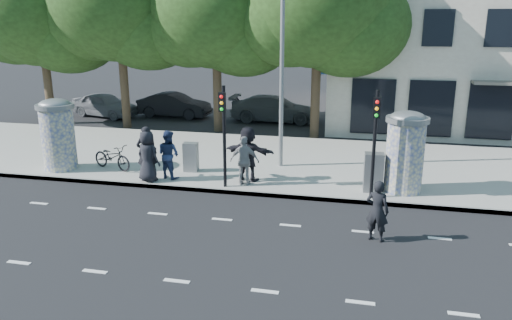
% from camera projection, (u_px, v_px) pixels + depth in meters
% --- Properties ---
extents(ground, '(120.00, 120.00, 0.00)m').
position_uv_depth(ground, '(207.00, 240.00, 13.13)').
color(ground, black).
rests_on(ground, ground).
extents(sidewalk, '(40.00, 8.00, 0.15)m').
position_uv_depth(sidewalk, '(264.00, 160.00, 20.15)').
color(sidewalk, gray).
rests_on(sidewalk, ground).
extents(curb, '(40.00, 0.10, 0.16)m').
position_uv_depth(curb, '(240.00, 193.00, 16.44)').
color(curb, slate).
rests_on(curb, ground).
extents(lane_dash_near, '(32.00, 0.12, 0.01)m').
position_uv_depth(lane_dash_near, '(177.00, 281.00, 11.07)').
color(lane_dash_near, silver).
rests_on(lane_dash_near, ground).
extents(lane_dash_far, '(32.00, 0.12, 0.01)m').
position_uv_depth(lane_dash_far, '(222.00, 219.00, 14.44)').
color(lane_dash_far, silver).
rests_on(lane_dash_far, ground).
extents(ad_column_left, '(1.36, 1.36, 2.65)m').
position_uv_depth(ad_column_left, '(58.00, 133.00, 18.43)').
color(ad_column_left, beige).
rests_on(ad_column_left, sidewalk).
extents(ad_column_right, '(1.36, 1.36, 2.65)m').
position_uv_depth(ad_column_right, '(405.00, 150.00, 16.04)').
color(ad_column_right, beige).
rests_on(ad_column_right, sidewalk).
extents(traffic_pole_near, '(0.22, 0.31, 3.40)m').
position_uv_depth(traffic_pole_near, '(224.00, 126.00, 16.20)').
color(traffic_pole_near, black).
rests_on(traffic_pole_near, sidewalk).
extents(traffic_pole_far, '(0.22, 0.31, 3.40)m').
position_uv_depth(traffic_pole_far, '(375.00, 134.00, 15.20)').
color(traffic_pole_far, black).
rests_on(traffic_pole_far, sidewalk).
extents(street_lamp, '(0.25, 0.93, 8.00)m').
position_uv_depth(street_lamp, '(282.00, 42.00, 17.87)').
color(street_lamp, slate).
rests_on(street_lamp, sidewalk).
extents(tree_far_left, '(7.20, 7.20, 9.26)m').
position_uv_depth(tree_far_left, '(39.00, 7.00, 25.87)').
color(tree_far_left, '#38281C').
rests_on(tree_far_left, ground).
extents(tree_mid_left, '(7.20, 7.20, 9.57)m').
position_uv_depth(tree_mid_left, '(118.00, 0.00, 24.85)').
color(tree_mid_left, '#38281C').
rests_on(tree_mid_left, ground).
extents(tree_near_left, '(6.80, 6.80, 8.97)m').
position_uv_depth(tree_near_left, '(216.00, 8.00, 24.11)').
color(tree_near_left, '#38281C').
rests_on(tree_near_left, ground).
extents(tree_center, '(7.00, 7.00, 9.30)m').
position_uv_depth(tree_center, '(318.00, 2.00, 22.63)').
color(tree_center, '#38281C').
rests_on(tree_center, ground).
extents(ped_a, '(1.00, 0.79, 1.80)m').
position_uv_depth(ped_a, '(148.00, 156.00, 17.16)').
color(ped_a, black).
rests_on(ped_a, sidewalk).
extents(ped_b, '(0.80, 0.65, 1.92)m').
position_uv_depth(ped_b, '(147.00, 153.00, 17.26)').
color(ped_b, black).
rests_on(ped_b, sidewalk).
extents(ped_c, '(1.01, 0.91, 1.72)m').
position_uv_depth(ped_c, '(169.00, 154.00, 17.53)').
color(ped_c, navy).
rests_on(ped_c, sidewalk).
extents(ped_e, '(0.99, 0.57, 1.69)m').
position_uv_depth(ped_e, '(245.00, 161.00, 16.78)').
color(ped_e, gray).
rests_on(ped_e, sidewalk).
extents(ped_f, '(1.87, 0.94, 1.92)m').
position_uv_depth(ped_f, '(248.00, 154.00, 17.21)').
color(ped_f, black).
rests_on(ped_f, sidewalk).
extents(man_road, '(0.69, 0.55, 1.65)m').
position_uv_depth(man_road, '(377.00, 211.00, 12.89)').
color(man_road, black).
rests_on(man_road, ground).
extents(bicycle, '(1.19, 1.91, 0.95)m').
position_uv_depth(bicycle, '(112.00, 157.00, 18.63)').
color(bicycle, black).
rests_on(bicycle, sidewalk).
extents(cabinet_left, '(0.54, 0.41, 1.08)m').
position_uv_depth(cabinet_left, '(191.00, 157.00, 18.37)').
color(cabinet_left, slate).
rests_on(cabinet_left, sidewalk).
extents(cabinet_right, '(0.64, 0.48, 1.28)m').
position_uv_depth(cabinet_right, '(373.00, 172.00, 16.20)').
color(cabinet_right, slate).
rests_on(cabinet_right, sidewalk).
extents(car_left, '(2.64, 4.40, 1.40)m').
position_uv_depth(car_left, '(105.00, 105.00, 29.34)').
color(car_left, slate).
rests_on(car_left, ground).
extents(car_mid, '(1.69, 4.33, 1.40)m').
position_uv_depth(car_mid, '(174.00, 105.00, 29.21)').
color(car_mid, black).
rests_on(car_mid, ground).
extents(car_right, '(2.09, 5.00, 1.44)m').
position_uv_depth(car_right, '(275.00, 109.00, 27.96)').
color(car_right, '#4A4D50').
rests_on(car_right, ground).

